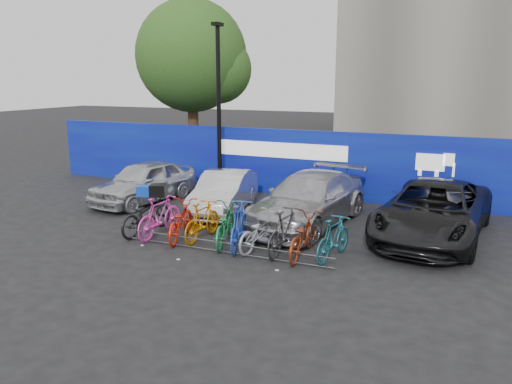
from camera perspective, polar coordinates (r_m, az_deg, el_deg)
The scene contains 21 objects.
ground at distance 12.88m, azimuth -2.50°, elevation -6.20°, with size 100.00×100.00×0.00m, color black.
hoarding at distance 18.01m, azimuth 5.83°, elevation 3.24°, with size 22.00×0.18×2.40m.
tree at distance 24.25m, azimuth -6.84°, elevation 14.87°, with size 5.40×5.20×7.80m.
lamppost at distance 18.46m, azimuth -4.28°, elevation 9.97°, with size 0.25×0.50×6.11m.
bike_rack at distance 12.32m, azimuth -3.73°, elevation -6.33°, with size 5.60×0.03×0.30m.
car_0 at distance 17.66m, azimuth -12.69°, elevation 1.16°, with size 1.68×4.18×1.42m, color #BABBBF.
car_1 at distance 15.94m, azimuth -3.68°, elevation -0.03°, with size 1.37×3.94×1.30m, color #B8B8BD.
car_2 at distance 14.66m, azimuth 6.04°, elevation -0.86°, with size 2.08×5.12×1.48m, color #A5A4A9.
car_3 at distance 14.14m, azimuth 19.62°, elevation -2.02°, with size 2.50×5.43×1.51m, color black.
bike_0 at distance 14.12m, azimuth -12.45°, elevation -2.53°, with size 0.70×2.01×1.06m, color black.
bike_1 at distance 13.74m, azimuth -10.96°, elevation -2.73°, with size 0.53×1.88×1.13m, color #E53EB6.
bike_2 at distance 13.43m, azimuth -8.66°, elevation -3.27°, with size 0.67×1.93×1.01m, color red.
bike_3 at distance 13.31m, azimuth -6.14°, elevation -3.28°, with size 0.49×1.73×1.04m, color #CB7303.
bike_4 at distance 12.94m, azimuth -3.61°, elevation -3.71°, with size 0.69×1.98×1.04m, color #16793B.
bike_5 at distance 12.57m, azimuth -1.96°, elevation -3.83°, with size 0.56×1.98×1.19m, color blue.
bike_6 at distance 12.52m, azimuth 0.54°, elevation -4.48°, with size 0.63×1.81×0.95m, color #A4A6AB.
bike_7 at distance 12.21m, azimuth 3.38°, elevation -4.51°, with size 0.53×1.88×1.13m, color #2A2A2D.
bike_8 at distance 12.06m, azimuth 5.32°, elevation -4.98°, with size 0.69×1.99×1.05m, color maroon.
bike_9 at distance 11.98m, azimuth 8.85°, elevation -5.24°, with size 0.48×1.71×1.03m, color #175B6A.
cargo_crate at distance 13.96m, azimuth -12.58°, elevation 0.11°, with size 0.39×0.30×0.28m, color #0D36B7.
cargo_topcase at distance 13.57m, azimuth -11.09°, elevation 0.20°, with size 0.42×0.38×0.31m, color black.
Camera 1 is at (5.33, -10.94, 4.23)m, focal length 35.00 mm.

